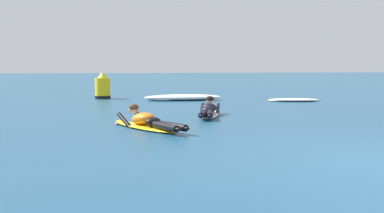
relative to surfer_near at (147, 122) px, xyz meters
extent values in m
plane|color=navy|center=(3.31, 5.96, -0.14)|extent=(120.00, 120.00, 0.00)
ellipsoid|color=yellow|center=(-0.05, 0.09, -0.10)|extent=(1.52, 2.30, 0.07)
ellipsoid|color=yellow|center=(-0.55, 1.08, -0.09)|extent=(0.26, 0.26, 0.06)
ellipsoid|color=orange|center=(-0.07, 0.14, 0.06)|extent=(0.68, 0.83, 0.35)
ellipsoid|color=black|center=(0.12, -0.24, 0.03)|extent=(0.43, 0.40, 0.20)
cylinder|color=black|center=(0.31, -0.80, 0.00)|extent=(0.48, 0.86, 0.14)
ellipsoid|color=black|center=(0.49, -1.20, 0.00)|extent=(0.19, 0.24, 0.08)
cylinder|color=black|center=(0.46, -0.72, 0.00)|extent=(0.56, 0.82, 0.14)
ellipsoid|color=black|center=(0.68, -1.10, 0.00)|extent=(0.19, 0.24, 0.08)
cylinder|color=black|center=(-0.44, 0.39, -0.02)|extent=(0.36, 0.60, 0.36)
sphere|color=tan|center=(-0.63, 0.75, -0.12)|extent=(0.09, 0.09, 0.09)
cylinder|color=black|center=(-0.04, 0.57, -0.02)|extent=(0.36, 0.60, 0.36)
sphere|color=tan|center=(-0.22, 0.91, -0.12)|extent=(0.09, 0.09, 0.09)
sphere|color=tan|center=(-0.26, 0.51, 0.25)|extent=(0.21, 0.21, 0.21)
ellipsoid|color=#47331E|center=(-0.25, 0.49, 0.28)|extent=(0.29, 0.28, 0.16)
ellipsoid|color=white|center=(1.81, 2.45, -0.10)|extent=(1.08, 2.41, 0.07)
ellipsoid|color=white|center=(2.09, 3.54, -0.09)|extent=(0.23, 0.24, 0.06)
ellipsoid|color=black|center=(1.83, 2.50, 0.06)|extent=(0.55, 0.75, 0.35)
ellipsoid|color=black|center=(1.73, 2.12, 0.03)|extent=(0.40, 0.36, 0.20)
cylinder|color=black|center=(1.50, 1.56, 0.00)|extent=(0.41, 0.89, 0.14)
ellipsoid|color=black|center=(1.37, 1.13, 0.00)|extent=(0.15, 0.24, 0.08)
cylinder|color=black|center=(1.66, 1.52, 0.00)|extent=(0.31, 0.90, 0.14)
ellipsoid|color=black|center=(1.57, 1.08, 0.00)|extent=(0.15, 0.24, 0.08)
cylinder|color=black|center=(1.70, 2.91, -0.02)|extent=(0.23, 0.59, 0.34)
sphere|color=tan|center=(1.80, 3.28, -0.12)|extent=(0.09, 0.09, 0.09)
cylinder|color=black|center=(2.12, 2.78, -0.02)|extent=(0.23, 0.59, 0.34)
sphere|color=tan|center=(2.22, 3.13, -0.12)|extent=(0.09, 0.09, 0.09)
sphere|color=tan|center=(1.92, 2.88, 0.25)|extent=(0.21, 0.21, 0.21)
ellipsoid|color=black|center=(1.92, 2.86, 0.28)|extent=(0.26, 0.25, 0.16)
ellipsoid|color=white|center=(1.88, 7.89, -0.02)|extent=(2.95, 0.82, 0.23)
ellipsoid|color=white|center=(2.62, 8.02, -0.06)|extent=(1.13, 0.75, 0.16)
ellipsoid|color=white|center=(1.00, 7.80, -0.07)|extent=(1.13, 0.69, 0.13)
ellipsoid|color=white|center=(5.80, 6.75, -0.08)|extent=(1.95, 0.92, 0.12)
ellipsoid|color=white|center=(6.28, 6.75, -0.09)|extent=(0.69, 0.33, 0.09)
ellipsoid|color=white|center=(5.24, 6.79, -0.10)|extent=(0.68, 0.31, 0.07)
cylinder|color=yellow|center=(-1.14, 9.32, 0.27)|extent=(0.59, 0.59, 0.82)
cone|color=yellow|center=(-1.14, 9.32, 0.80)|extent=(0.41, 0.41, 0.24)
cylinder|color=black|center=(-1.14, 9.32, -0.08)|extent=(0.61, 0.61, 0.12)
camera|label=1|loc=(-0.65, -10.30, 1.23)|focal=45.82mm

